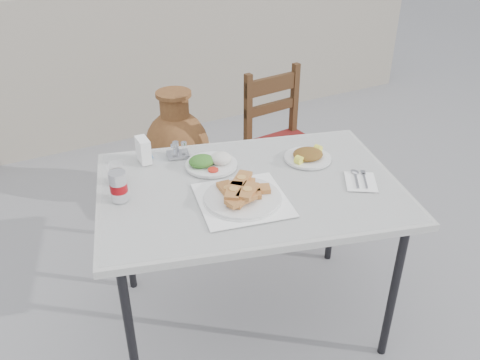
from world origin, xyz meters
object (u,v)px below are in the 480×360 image
cafe_table (250,195)px  pide_plate (242,193)px  salad_chopped_plate (308,156)px  condiment_caddy (178,151)px  salad_rice_plate (211,162)px  cola_glass (117,174)px  chair (284,145)px  napkin_holder (143,150)px  soda_can (119,186)px  terracotta_urn (177,150)px

cafe_table → pide_plate: (-0.09, -0.09, 0.09)m
salad_chopped_plate → condiment_caddy: 0.61m
cafe_table → pide_plate: pide_plate is taller
pide_plate → salad_rice_plate: pide_plate is taller
cafe_table → condiment_caddy: condiment_caddy is taller
cola_glass → chair: bearing=21.6°
pide_plate → napkin_holder: bearing=115.8°
soda_can → condiment_caddy: 0.43m
salad_chopped_plate → chair: 0.80m
napkin_holder → condiment_caddy: (0.16, -0.02, -0.03)m
salad_rice_plate → chair: (0.73, 0.51, -0.32)m
pide_plate → soda_can: 0.50m
cafe_table → soda_can: size_ratio=11.55×
soda_can → salad_rice_plate: bearing=10.4°
cafe_table → condiment_caddy: bearing=114.2°
soda_can → chair: 1.37m
pide_plate → cafe_table: bearing=47.5°
terracotta_urn → soda_can: bearing=-121.2°
cafe_table → pide_plate: bearing=-132.5°
salad_rice_plate → napkin_holder: bearing=143.5°
cafe_table → salad_chopped_plate: bearing=11.9°
cafe_table → pide_plate: 0.15m
pide_plate → condiment_caddy: same height
salad_rice_plate → terracotta_urn: size_ratio=0.31×
pide_plate → salad_rice_plate: (0.01, 0.32, -0.01)m
chair → soda_can: bearing=-158.6°
cafe_table → soda_can: bearing=164.7°
napkin_holder → cafe_table: bearing=-50.0°
condiment_caddy → pide_plate: bearing=-79.6°
terracotta_urn → salad_rice_plate: bearing=-101.7°
cola_glass → terracotta_urn: size_ratio=0.12×
cola_glass → napkin_holder: 0.21m
condiment_caddy → chair: chair is taller
cafe_table → terracotta_urn: bearing=84.0°
pide_plate → salad_chopped_plate: 0.47m
cola_glass → condiment_caddy: cola_glass is taller
salad_chopped_plate → pide_plate: bearing=-159.0°
salad_rice_plate → cola_glass: bearing=171.9°
cafe_table → condiment_caddy: 0.43m
condiment_caddy → salad_rice_plate: bearing=-59.4°
cola_glass → terracotta_urn: (0.62, 0.94, -0.47)m
salad_chopped_plate → terracotta_urn: bearing=100.9°
napkin_holder → cola_glass: bearing=-140.7°
pide_plate → napkin_holder: napkin_holder is taller
salad_chopped_plate → cafe_table: bearing=-168.1°
terracotta_urn → pide_plate: bearing=-99.2°
soda_can → napkin_holder: bearing=54.1°
cafe_table → salad_rice_plate: salad_rice_plate is taller
soda_can → terracotta_urn: (0.66, 1.08, -0.49)m
salad_chopped_plate → cola_glass: cola_glass is taller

